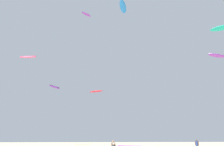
# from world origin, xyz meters

# --- Properties ---
(person_left) EXTENTS (0.45, 0.37, 1.63)m
(person_left) POSITION_xyz_m (12.12, 16.45, 0.95)
(person_left) COLOR navy
(person_left) RESTS_ON ground
(kite_aloft_0) EXTENTS (2.29, 2.06, 0.30)m
(kite_aloft_0) POSITION_xyz_m (-5.11, 23.14, 26.76)
(kite_aloft_0) COLOR purple
(kite_aloft_1) EXTENTS (4.32, 2.28, 0.49)m
(kite_aloft_1) POSITION_xyz_m (20.66, 20.93, 16.89)
(kite_aloft_1) COLOR purple
(kite_aloft_2) EXTENTS (4.00, 2.81, 0.48)m
(kite_aloft_2) POSITION_xyz_m (-2.95, 37.13, 13.16)
(kite_aloft_2) COLOR red
(kite_aloft_3) EXTENTS (4.00, 2.94, 0.77)m
(kite_aloft_3) POSITION_xyz_m (19.43, 16.27, 20.13)
(kite_aloft_3) COLOR #19B29E
(kite_aloft_4) EXTENTS (2.97, 3.86, 0.94)m
(kite_aloft_4) POSITION_xyz_m (-14.34, 39.59, 14.80)
(kite_aloft_4) COLOR purple
(kite_aloft_5) EXTENTS (2.18, 4.02, 0.69)m
(kite_aloft_5) POSITION_xyz_m (2.03, 17.28, 24.51)
(kite_aloft_5) COLOR blue
(kite_aloft_6) EXTENTS (4.25, 1.73, 0.73)m
(kite_aloft_6) POSITION_xyz_m (-19.25, 31.35, 20.01)
(kite_aloft_6) COLOR #E5598C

